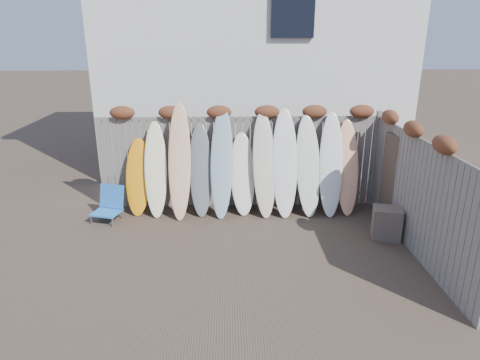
{
  "coord_description": "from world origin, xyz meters",
  "views": [
    {
      "loc": [
        -0.24,
        -6.51,
        3.65
      ],
      "look_at": [
        0.0,
        1.2,
        1.0
      ],
      "focal_mm": 32.0,
      "sensor_mm": 36.0,
      "label": 1
    }
  ],
  "objects_px": {
    "wooden_crate": "(387,223)",
    "lattice_panel": "(397,185)",
    "beach_chair": "(109,204)",
    "surfboard_0": "(138,177)"
  },
  "relations": [
    {
      "from": "beach_chair",
      "to": "surfboard_0",
      "type": "relative_size",
      "value": 0.43
    },
    {
      "from": "wooden_crate",
      "to": "lattice_panel",
      "type": "bearing_deg",
      "value": 55.46
    },
    {
      "from": "beach_chair",
      "to": "surfboard_0",
      "type": "bearing_deg",
      "value": 32.71
    },
    {
      "from": "lattice_panel",
      "to": "wooden_crate",
      "type": "bearing_deg",
      "value": -132.4
    },
    {
      "from": "beach_chair",
      "to": "surfboard_0",
      "type": "xyz_separation_m",
      "value": [
        0.55,
        0.36,
        0.47
      ]
    },
    {
      "from": "wooden_crate",
      "to": "surfboard_0",
      "type": "height_order",
      "value": "surfboard_0"
    },
    {
      "from": "lattice_panel",
      "to": "surfboard_0",
      "type": "xyz_separation_m",
      "value": [
        -5.14,
        0.95,
        -0.11
      ]
    },
    {
      "from": "wooden_crate",
      "to": "lattice_panel",
      "type": "height_order",
      "value": "lattice_panel"
    },
    {
      "from": "beach_chair",
      "to": "wooden_crate",
      "type": "xyz_separation_m",
      "value": [
        5.4,
        -1.03,
        -0.03
      ]
    },
    {
      "from": "wooden_crate",
      "to": "lattice_panel",
      "type": "xyz_separation_m",
      "value": [
        0.29,
        0.43,
        0.61
      ]
    }
  ]
}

